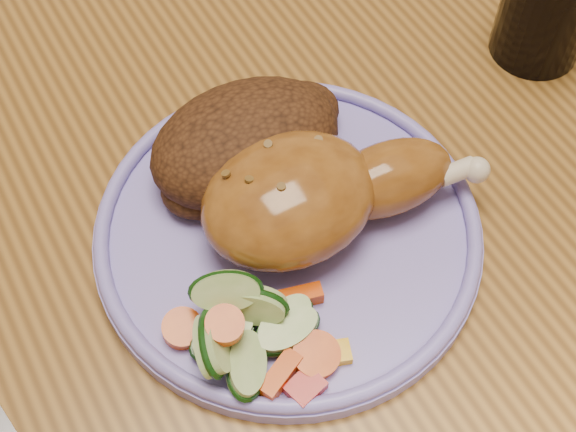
{
  "coord_description": "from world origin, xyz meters",
  "views": [
    {
      "loc": [
        -0.22,
        -0.38,
        1.21
      ],
      "look_at": [
        -0.08,
        -0.14,
        0.78
      ],
      "focal_mm": 50.0,
      "sensor_mm": 36.0,
      "label": 1
    }
  ],
  "objects": [
    {
      "name": "dining_table",
      "position": [
        0.0,
        0.0,
        0.67
      ],
      "size": [
        0.9,
        1.4,
        0.75
      ],
      "color": "brown",
      "rests_on": "ground"
    },
    {
      "name": "plate_rim",
      "position": [
        -0.08,
        -0.14,
        0.77
      ],
      "size": [
        0.25,
        0.25,
        0.01
      ],
      "primitive_type": "torus",
      "color": "#8377DA",
      "rests_on": "plate"
    },
    {
      "name": "plate",
      "position": [
        -0.08,
        -0.14,
        0.76
      ],
      "size": [
        0.26,
        0.26,
        0.01
      ],
      "primitive_type": "cylinder",
      "color": "#8377DA",
      "rests_on": "dining_table"
    },
    {
      "name": "chicken_leg",
      "position": [
        -0.06,
        -0.14,
        0.79
      ],
      "size": [
        0.19,
        0.09,
        0.06
      ],
      "color": "brown",
      "rests_on": "plate"
    },
    {
      "name": "drinking_glass",
      "position": [
        0.18,
        -0.08,
        0.8
      ],
      "size": [
        0.07,
        0.07,
        0.09
      ],
      "primitive_type": "cylinder",
      "color": "black",
      "rests_on": "dining_table"
    },
    {
      "name": "ground",
      "position": [
        0.0,
        0.0,
        0.0
      ],
      "size": [
        4.0,
        4.0,
        0.0
      ],
      "primitive_type": "plane",
      "color": "brown",
      "rests_on": "ground"
    },
    {
      "name": "vegetable_pile",
      "position": [
        -0.14,
        -0.2,
        0.78
      ],
      "size": [
        0.1,
        0.1,
        0.05
      ],
      "color": "#A50A05",
      "rests_on": "plate"
    },
    {
      "name": "rice_pilaf",
      "position": [
        -0.08,
        -0.08,
        0.78
      ],
      "size": [
        0.14,
        0.1,
        0.06
      ],
      "color": "#3F220F",
      "rests_on": "plate"
    }
  ]
}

